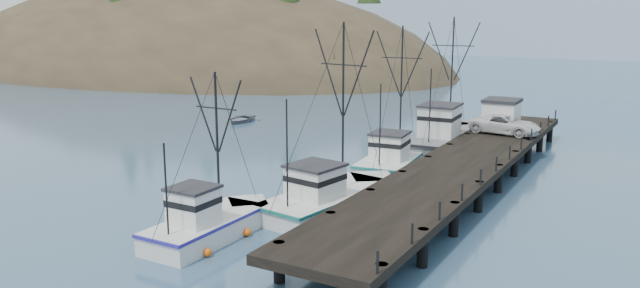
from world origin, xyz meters
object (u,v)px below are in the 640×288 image
at_px(pickup_truck, 505,124).
at_px(trawler_near, 332,197).
at_px(pier_shed, 501,114).
at_px(trawler_mid, 210,224).
at_px(trawler_far, 395,159).
at_px(work_vessel, 445,138).
at_px(pier, 462,165).
at_px(motorboat, 241,122).

bearing_deg(pickup_truck, trawler_near, 170.97).
bearing_deg(pier_shed, trawler_mid, -105.91).
height_order(trawler_far, work_vessel, work_vessel).
distance_m(pier, motorboat, 33.45).
bearing_deg(work_vessel, pier_shed, 31.45).
bearing_deg(trawler_far, pier_shed, 62.04).
relative_size(trawler_far, motorboat, 2.44).
bearing_deg(trawler_far, work_vessel, 80.17).
relative_size(trawler_mid, trawler_far, 0.82).
relative_size(pier, motorboat, 9.16).
bearing_deg(motorboat, trawler_mid, -64.95).
bearing_deg(trawler_near, pier, 57.76).
distance_m(work_vessel, motorboat, 25.65).
bearing_deg(motorboat, pickup_truck, -14.08).
height_order(pier, trawler_mid, trawler_mid).
bearing_deg(trawler_near, work_vessel, 87.49).
bearing_deg(motorboat, work_vessel, -16.83).
xyz_separation_m(trawler_mid, motorboat, (-21.04, 31.14, -0.82)).
height_order(pier, work_vessel, work_vessel).
xyz_separation_m(pier, pickup_truck, (0.21, 11.47, 1.14)).
xyz_separation_m(trawler_near, trawler_mid, (-3.48, -7.87, -0.00)).
bearing_deg(pier_shed, motorboat, 178.32).
bearing_deg(pickup_truck, trawler_far, 150.97).
bearing_deg(pier, pier_shed, 92.49).
xyz_separation_m(work_vessel, pier_shed, (4.28, 2.62, 2.19)).
height_order(trawler_far, pickup_truck, trawler_far).
height_order(trawler_near, pickup_truck, trawler_near).
height_order(trawler_near, work_vessel, work_vessel).
height_order(work_vessel, motorboat, work_vessel).
bearing_deg(pier_shed, pickup_truck, -66.72).
distance_m(trawler_far, pier_shed, 12.40).
relative_size(pier_shed, motorboat, 0.67).
height_order(trawler_far, motorboat, trawler_far).
distance_m(trawler_far, work_vessel, 8.22).
distance_m(trawler_near, motorboat, 33.81).
distance_m(trawler_near, trawler_far, 11.69).
xyz_separation_m(trawler_far, pickup_truck, (6.47, 8.87, 2.01)).
bearing_deg(trawler_mid, trawler_near, 66.18).
relative_size(trawler_far, pier_shed, 3.66).
xyz_separation_m(trawler_mid, pier_shed, (8.63, 30.27, 2.60)).
xyz_separation_m(trawler_far, pier_shed, (5.68, 10.71, 2.60)).
relative_size(pier, pickup_truck, 7.32).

